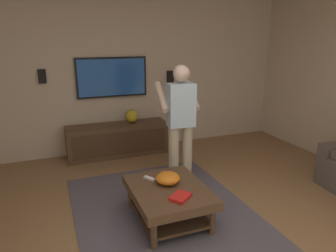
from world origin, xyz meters
name	(u,v)px	position (x,y,z in m)	size (l,w,h in m)	color
ground_plane	(194,250)	(0.00, 0.00, 0.00)	(7.49, 7.49, 0.00)	olive
wall_back_tv	(117,73)	(3.11, 0.00, 1.39)	(0.10, 6.44, 2.77)	#C6B299
area_rug	(162,210)	(0.78, 0.04, 0.01)	(2.44, 1.99, 0.01)	#514C56
coffee_table	(169,196)	(0.58, 0.04, 0.30)	(1.00, 0.80, 0.40)	#513823
media_console	(118,140)	(2.77, 0.11, 0.28)	(0.45, 1.70, 0.55)	#513823
tv	(112,77)	(3.01, 0.11, 1.32)	(0.05, 1.20, 0.67)	black
person_standing	(180,118)	(1.45, -0.48, 0.93)	(0.56, 0.56, 1.64)	#C6B793
bowl	(168,178)	(0.67, 0.01, 0.46)	(0.28, 0.28, 0.12)	orange
remote_white	(149,178)	(0.84, 0.17, 0.41)	(0.15, 0.04, 0.02)	white
book	(180,197)	(0.31, 0.01, 0.42)	(0.22, 0.16, 0.04)	red
vase_round	(132,116)	(2.81, -0.16, 0.66)	(0.22, 0.22, 0.22)	gold
wall_speaker_left	(170,77)	(3.03, -0.96, 1.28)	(0.06, 0.12, 0.22)	black
wall_speaker_right	(42,76)	(3.03, 1.22, 1.39)	(0.06, 0.12, 0.22)	black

